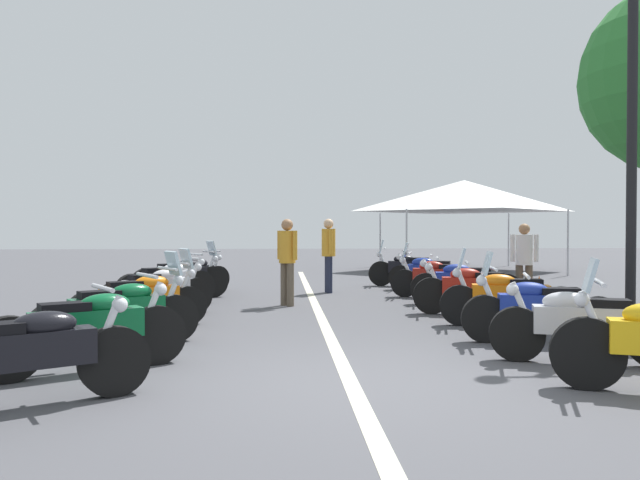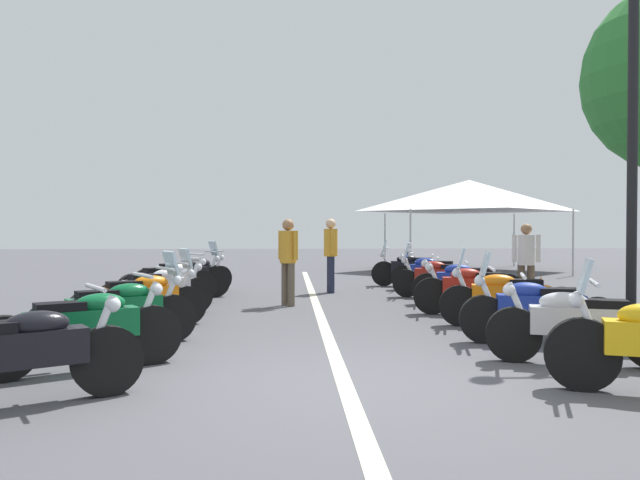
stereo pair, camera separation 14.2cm
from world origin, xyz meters
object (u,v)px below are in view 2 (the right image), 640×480
(motorcycle_right_row_5, at_px, (466,282))
(bystander_3, at_px, (331,249))
(motorcycle_left_row_4, at_px, (158,290))
(motorcycle_left_row_6, at_px, (184,276))
(street_lamp_twin_globe, at_px, (633,76))
(bystander_2, at_px, (526,258))
(motorcycle_left_row_5, at_px, (169,282))
(motorcycle_right_row_1, at_px, (579,324))
(motorcycle_right_row_3, at_px, (508,297))
(bystander_0, at_px, (288,255))
(motorcycle_right_row_7, at_px, (432,272))
(motorcycle_left_row_2, at_px, (118,311))
(motorcycle_left_row_3, at_px, (141,298))
(motorcycle_left_row_0, at_px, (16,354))
(motorcycle_right_row_6, at_px, (440,277))
(event_tent, at_px, (469,196))
(motorcycle_left_row_7, at_px, (194,274))
(motorcycle_right_row_2, at_px, (538,309))
(motorcycle_right_row_8, at_px, (412,268))
(motorcycle_left_row_1, at_px, (85,328))
(traffic_cone_0, at_px, (541,293))
(motorcycle_right_row_4, at_px, (475,289))

(motorcycle_right_row_5, distance_m, bystander_3, 3.56)
(motorcycle_left_row_4, bearing_deg, motorcycle_left_row_6, 52.46)
(street_lamp_twin_globe, xyz_separation_m, bystander_2, (3.26, 0.26, -2.72))
(motorcycle_left_row_5, height_order, motorcycle_right_row_1, motorcycle_left_row_5)
(motorcycle_left_row_4, distance_m, motorcycle_right_row_3, 5.70)
(bystander_0, bearing_deg, motorcycle_right_row_7, 176.69)
(motorcycle_left_row_2, height_order, motorcycle_left_row_3, motorcycle_left_row_2)
(motorcycle_left_row_2, xyz_separation_m, street_lamp_twin_globe, (0.67, -6.99, 3.18))
(motorcycle_left_row_2, bearing_deg, motorcycle_left_row_0, -123.96)
(motorcycle_right_row_6, height_order, event_tent, event_tent)
(motorcycle_right_row_3, bearing_deg, motorcycle_right_row_1, 100.88)
(bystander_0, relative_size, event_tent, 0.29)
(motorcycle_left_row_7, bearing_deg, motorcycle_right_row_5, -61.99)
(motorcycle_left_row_2, relative_size, motorcycle_left_row_4, 1.08)
(motorcycle_right_row_6, distance_m, bystander_0, 3.51)
(motorcycle_right_row_2, bearing_deg, motorcycle_right_row_8, -78.11)
(motorcycle_left_row_6, height_order, bystander_2, bystander_2)
(event_tent, bearing_deg, motorcycle_left_row_5, 138.10)
(motorcycle_left_row_1, relative_size, motorcycle_left_row_5, 1.09)
(bystander_2, bearing_deg, motorcycle_left_row_2, 142.61)
(motorcycle_left_row_4, distance_m, traffic_cone_0, 6.96)
(motorcycle_left_row_1, relative_size, motorcycle_right_row_4, 0.89)
(motorcycle_left_row_2, xyz_separation_m, motorcycle_left_row_3, (1.50, 0.06, -0.01))
(bystander_3, bearing_deg, street_lamp_twin_globe, 115.14)
(motorcycle_left_row_7, distance_m, motorcycle_right_row_5, 6.22)
(motorcycle_right_row_7, xyz_separation_m, event_tent, (6.95, -2.91, 2.20))
(motorcycle_left_row_5, relative_size, traffic_cone_0, 2.81)
(motorcycle_left_row_3, bearing_deg, motorcycle_left_row_1, -118.15)
(motorcycle_left_row_1, distance_m, motorcycle_left_row_4, 4.08)
(street_lamp_twin_globe, height_order, event_tent, street_lamp_twin_globe)
(motorcycle_right_row_6, relative_size, bystander_2, 1.29)
(motorcycle_right_row_1, bearing_deg, motorcycle_left_row_2, 4.04)
(motorcycle_left_row_7, distance_m, event_tent, 11.33)
(motorcycle_left_row_2, xyz_separation_m, motorcycle_right_row_4, (2.66, -5.36, -0.01))
(motorcycle_left_row_6, xyz_separation_m, street_lamp_twin_globe, (-4.74, -7.07, 3.17))
(motorcycle_left_row_5, relative_size, motorcycle_right_row_2, 0.85)
(motorcycle_right_row_4, relative_size, traffic_cone_0, 3.47)
(motorcycle_left_row_1, relative_size, motorcycle_right_row_2, 0.93)
(motorcycle_right_row_8, xyz_separation_m, bystander_3, (-1.51, 2.22, 0.54))
(traffic_cone_0, relative_size, bystander_3, 0.36)
(motorcycle_right_row_3, height_order, motorcycle_right_row_4, motorcycle_right_row_3)
(motorcycle_right_row_2, height_order, traffic_cone_0, motorcycle_right_row_2)
(motorcycle_right_row_2, distance_m, traffic_cone_0, 3.86)
(motorcycle_right_row_3, relative_size, motorcycle_right_row_4, 0.98)
(motorcycle_right_row_4, xyz_separation_m, event_tent, (11.12, -3.11, 2.19))
(bystander_2, relative_size, event_tent, 0.28)
(motorcycle_right_row_2, distance_m, motorcycle_right_row_5, 4.12)
(event_tent, bearing_deg, motorcycle_right_row_7, 157.31)
(motorcycle_right_row_1, height_order, motorcycle_right_row_5, motorcycle_right_row_5)
(motorcycle_left_row_1, bearing_deg, motorcycle_right_row_2, -17.08)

